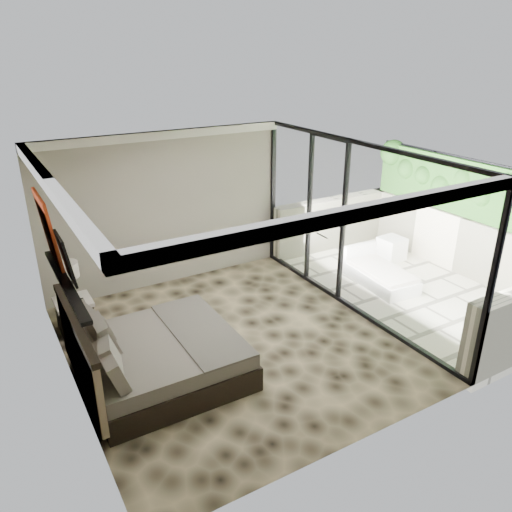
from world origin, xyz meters
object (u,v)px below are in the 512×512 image
ottoman (391,248)px  lounger (379,274)px  bed (154,357)px  table_lamp (68,276)px  nightstand (75,315)px

ottoman → lounger: size_ratio=0.31×
bed → table_lamp: size_ratio=3.28×
bed → nightstand: bed is taller
bed → ottoman: bed is taller
bed → ottoman: (5.63, 1.40, -0.10)m
table_lamp → ottoman: 6.33m
nightstand → ottoman: (6.27, -0.42, -0.03)m
bed → ottoman: size_ratio=4.41×
nightstand → table_lamp: 0.65m
bed → table_lamp: 2.03m
bed → ottoman: 5.80m
nightstand → ottoman: bearing=-2.8°
lounger → table_lamp: bearing=172.4°
bed → lounger: size_ratio=1.38×
table_lamp → bed: bearing=-70.4°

